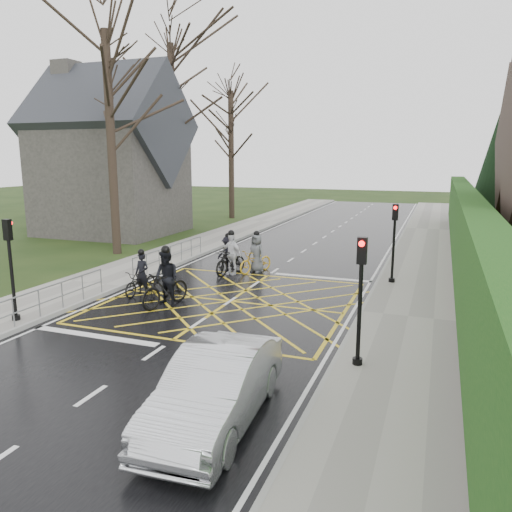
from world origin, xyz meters
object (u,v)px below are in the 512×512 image
Objects in this scene: cyclist_rear at (141,280)px; car at (216,387)px; cyclist_front at (231,258)px; cyclist_back at (166,284)px; cyclist_mid at (228,257)px; cyclist_lead at (256,258)px.

car is (6.37, -7.24, 0.17)m from cyclist_rear.
cyclist_front is 12.10m from car.
cyclist_back reaches higher than car.
cyclist_front reaches higher than cyclist_mid.
cyclist_front is at bearing -112.66° from cyclist_lead.
cyclist_back is at bearing -82.14° from cyclist_mid.
cyclist_lead is at bearing 65.07° from cyclist_rear.
cyclist_lead is at bearing 94.92° from cyclist_back.
cyclist_rear is at bearing -99.47° from cyclist_front.
cyclist_rear is 1.90m from cyclist_back.
cyclist_rear reaches higher than car.
cyclist_back reaches higher than cyclist_rear.
cyclist_rear is 0.82× the size of cyclist_back.
cyclist_front is (1.88, 3.99, 0.16)m from cyclist_rear.
cyclist_mid is 1.27m from cyclist_lead.
cyclist_mid is at bearing 76.61° from cyclist_rear.
car is at bearing -61.05° from cyclist_mid.
cyclist_mid is 0.91× the size of cyclist_lead.
cyclist_mid is (1.48, 4.54, 0.08)m from cyclist_rear.
cyclist_front is at bearing 69.46° from cyclist_rear.
cyclist_lead is (0.85, 0.81, -0.08)m from cyclist_front.
cyclist_lead is (2.72, 4.80, 0.09)m from cyclist_rear.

